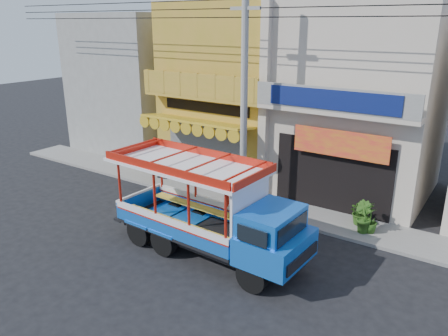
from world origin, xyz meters
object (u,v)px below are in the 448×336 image
object	(u,v)px
songthaew_truck	(220,215)
potted_plant_a	(361,212)
green_sign	(163,170)
potted_plant_b	(363,217)
potted_plant_c	(370,220)
utility_pole	(248,83)

from	to	relation	value
songthaew_truck	potted_plant_a	size ratio (longest dim) A/B	7.31
songthaew_truck	green_sign	xyz separation A→B (m)	(-6.36, 4.49, -1.03)
potted_plant_b	potted_plant_c	xyz separation A→B (m)	(0.24, 0.11, -0.10)
potted_plant_a	potted_plant_c	bearing A→B (deg)	-86.10
green_sign	potted_plant_a	bearing A→B (deg)	1.46
potted_plant_a	potted_plant_b	size ratio (longest dim) A/B	0.83
utility_pole	potted_plant_c	size ratio (longest dim) A/B	30.54
potted_plant_a	potted_plant_b	world-z (taller)	potted_plant_b
songthaew_truck	potted_plant_a	world-z (taller)	songthaew_truck
potted_plant_a	potted_plant_c	xyz separation A→B (m)	(0.48, -0.47, -0.01)
potted_plant_b	potted_plant_a	bearing A→B (deg)	-31.10
green_sign	potted_plant_a	world-z (taller)	potted_plant_a
potted_plant_a	potted_plant_c	distance (m)	0.67
potted_plant_a	potted_plant_b	bearing A→B (deg)	-109.41
utility_pole	potted_plant_b	size ratio (longest dim) A/B	24.89
green_sign	potted_plant_a	xyz separation A→B (m)	(9.33, 0.24, 0.10)
utility_pole	green_sign	world-z (taller)	utility_pole
songthaew_truck	green_sign	distance (m)	7.85
utility_pole	potted_plant_b	bearing A→B (deg)	5.50
utility_pole	green_sign	bearing A→B (deg)	171.26
potted_plant_a	potted_plant_c	world-z (taller)	potted_plant_a
potted_plant_a	potted_plant_b	xyz separation A→B (m)	(0.24, -0.58, 0.09)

